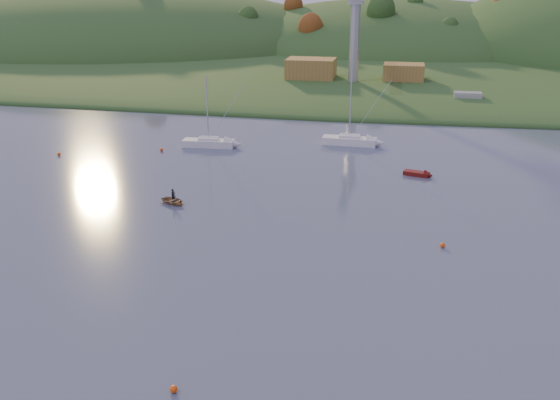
% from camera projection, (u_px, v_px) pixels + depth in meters
% --- Properties ---
extents(far_shore, '(620.00, 220.00, 1.50)m').
position_uv_depth(far_shore, '(372.00, 45.00, 242.45)').
color(far_shore, '#284F1F').
rests_on(far_shore, ground).
extents(shore_slope, '(640.00, 150.00, 7.00)m').
position_uv_depth(shore_slope, '(359.00, 67.00, 182.43)').
color(shore_slope, '#284F1F').
rests_on(shore_slope, ground).
extents(hill_left, '(170.00, 140.00, 44.00)m').
position_uv_depth(hill_left, '(123.00, 48.00, 231.25)').
color(hill_left, '#284F1F').
rests_on(hill_left, ground).
extents(hill_center, '(140.00, 120.00, 36.00)m').
position_uv_depth(hill_center, '(397.00, 51.00, 222.15)').
color(hill_center, '#284F1F').
rests_on(hill_center, ground).
extents(hillside_trees, '(280.00, 50.00, 32.00)m').
position_uv_depth(hillside_trees, '(364.00, 59.00, 200.90)').
color(hillside_trees, '#1F4619').
rests_on(hillside_trees, ground).
extents(wharf, '(42.00, 16.00, 2.40)m').
position_uv_depth(wharf, '(367.00, 87.00, 141.40)').
color(wharf, slate).
rests_on(wharf, ground).
extents(shed_west, '(11.00, 8.00, 4.80)m').
position_uv_depth(shed_west, '(311.00, 69.00, 143.49)').
color(shed_west, olive).
rests_on(shed_west, wharf).
extents(shed_east, '(9.00, 7.00, 4.00)m').
position_uv_depth(shed_east, '(404.00, 73.00, 140.70)').
color(shed_east, olive).
rests_on(shed_east, wharf).
extents(dock_crane, '(3.20, 28.00, 20.30)m').
position_uv_depth(dock_crane, '(355.00, 15.00, 133.23)').
color(dock_crane, '#B7B7BC').
rests_on(dock_crane, wharf).
extents(sailboat_near, '(8.07, 2.90, 11.00)m').
position_uv_depth(sailboat_near, '(209.00, 142.00, 96.32)').
color(sailboat_near, white).
rests_on(sailboat_near, ground).
extents(sailboat_far, '(8.48, 2.93, 11.60)m').
position_uv_depth(sailboat_far, '(349.00, 140.00, 97.53)').
color(sailboat_far, white).
rests_on(sailboat_far, ground).
extents(canoe, '(3.99, 3.58, 0.68)m').
position_uv_depth(canoe, '(173.00, 201.00, 72.13)').
color(canoe, '#947451').
rests_on(canoe, ground).
extents(paddler, '(0.59, 0.68, 1.56)m').
position_uv_depth(paddler, '(173.00, 197.00, 71.98)').
color(paddler, black).
rests_on(paddler, ground).
extents(red_tender, '(4.11, 2.42, 1.32)m').
position_uv_depth(red_tender, '(422.00, 174.00, 82.10)').
color(red_tender, '#61120D').
rests_on(red_tender, ground).
extents(work_vessel, '(12.47, 4.64, 3.19)m').
position_uv_depth(work_vessel, '(467.00, 102.00, 124.66)').
color(work_vessel, '#4F5B68').
rests_on(work_vessel, ground).
extents(buoy_1, '(0.50, 0.50, 0.50)m').
position_uv_depth(buoy_1, '(443.00, 245.00, 60.45)').
color(buoy_1, '#FE530D').
rests_on(buoy_1, ground).
extents(buoy_2, '(0.50, 0.50, 0.50)m').
position_uv_depth(buoy_2, '(59.00, 154.00, 91.61)').
color(buoy_2, '#FE530D').
rests_on(buoy_2, ground).
extents(buoy_3, '(0.50, 0.50, 0.50)m').
position_uv_depth(buoy_3, '(161.00, 149.00, 94.07)').
color(buoy_3, '#FE530D').
rests_on(buoy_3, ground).
extents(buoy_4, '(0.50, 0.50, 0.50)m').
position_uv_depth(buoy_4, '(174.00, 389.00, 39.35)').
color(buoy_4, '#FE530D').
rests_on(buoy_4, ground).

